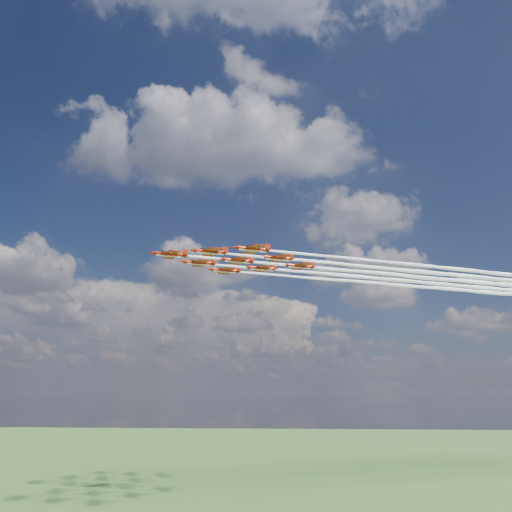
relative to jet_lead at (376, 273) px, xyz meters
The scene contains 10 objects.
ground 86.00m from the jet_lead, 155.27° to the right, with size 600.00×600.00×0.00m, color #2D511E.
jet_lead is the anchor object (origin of this frame).
jet_row2_port 13.37m from the jet_lead, ahead, with size 144.96×68.61×3.09m.
jet_row2_starb 13.37m from the jet_lead, 57.51° to the left, with size 144.96×68.61×3.09m.
jet_row3_port 26.74m from the jet_lead, ahead, with size 144.96×68.61×3.09m.
jet_row3_centre 22.37m from the jet_lead, 24.31° to the left, with size 144.96×68.61×3.09m.
jet_row3_starb 26.74m from the jet_lead, 57.51° to the left, with size 144.96×68.61×3.09m.
jet_row4_port 34.35m from the jet_lead, 12.01° to the left, with size 144.96×68.61×3.09m.
jet_row4_starb 34.35m from the jet_lead, 36.62° to the left, with size 144.96×68.61×3.09m.
jet_tail 44.75m from the jet_lead, 24.31° to the left, with size 144.96×68.61×3.09m.
Camera 1 is at (12.31, -159.76, 30.85)m, focal length 35.00 mm.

